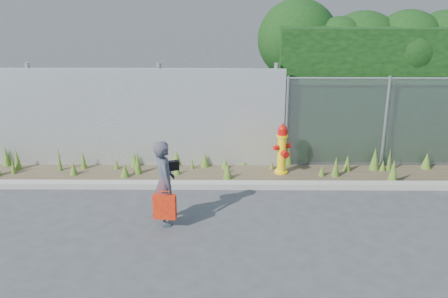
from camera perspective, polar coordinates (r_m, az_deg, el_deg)
ground at (r=9.88m, az=1.70°, el=-8.35°), size 80.00×80.00×0.00m
curb at (r=11.46m, az=1.52°, el=-3.68°), size 16.00×0.22×0.12m
weed_strip at (r=12.12m, az=-3.65°, el=-1.81°), size 16.00×1.33×0.55m
corrugated_fence at (r=12.58m, az=-13.51°, el=3.09°), size 8.50×0.21×2.30m
chainlink_fence at (r=13.02m, az=20.53°, el=2.59°), size 6.50×0.07×2.05m
hedge at (r=13.71m, az=19.58°, el=7.76°), size 7.75×2.15×3.58m
fire_hydrant at (r=12.00m, az=5.90°, el=-0.09°), size 0.38×0.34×1.14m
woman at (r=9.88m, az=-6.08°, el=-3.42°), size 0.51×0.65×1.55m
red_tote_bag at (r=9.84m, az=-6.04°, el=-5.84°), size 0.40×0.15×0.52m
black_shoulder_bag at (r=10.00m, az=-5.26°, el=-1.69°), size 0.23×0.10×0.17m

